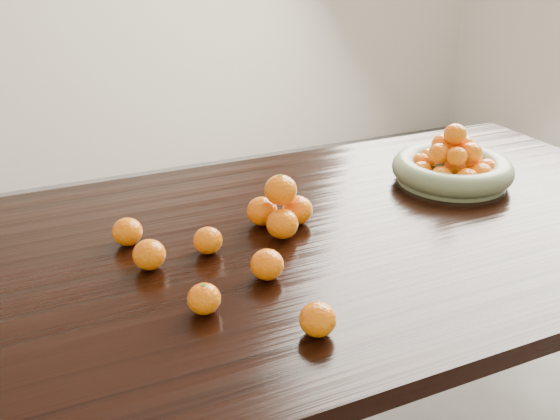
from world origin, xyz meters
name	(u,v)px	position (x,y,z in m)	size (l,w,h in m)	color
dining_table	(291,273)	(0.00, 0.00, 0.66)	(2.00, 1.00, 0.75)	black
fruit_bowl	(453,167)	(0.52, 0.12, 0.79)	(0.31, 0.31, 0.16)	gray
orange_pyramid	(281,208)	(0.00, 0.05, 0.80)	(0.14, 0.15, 0.13)	orange
loose_orange_0	(204,299)	(-0.26, -0.20, 0.78)	(0.06, 0.06, 0.05)	orange
loose_orange_1	(318,319)	(-0.11, -0.34, 0.78)	(0.06, 0.06, 0.06)	orange
loose_orange_2	(267,265)	(-0.12, -0.14, 0.78)	(0.06, 0.06, 0.06)	orange
loose_orange_3	(149,255)	(-0.31, -0.01, 0.78)	(0.06, 0.06, 0.06)	orange
loose_orange_4	(208,240)	(-0.19, 0.01, 0.78)	(0.06, 0.06, 0.06)	orange
loose_orange_5	(127,232)	(-0.33, 0.11, 0.78)	(0.06, 0.06, 0.06)	orange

